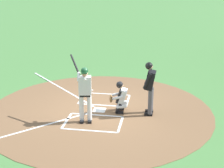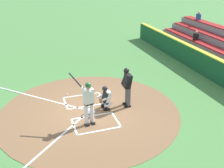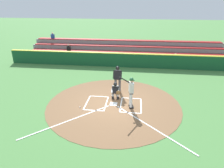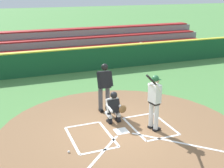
# 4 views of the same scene
# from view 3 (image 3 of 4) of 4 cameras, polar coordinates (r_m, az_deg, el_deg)

# --- Properties ---
(ground_plane) EXTENTS (120.00, 120.00, 0.00)m
(ground_plane) POSITION_cam_3_polar(r_m,az_deg,el_deg) (12.16, 0.45, -5.77)
(ground_plane) COLOR #4C8442
(dirt_circle) EXTENTS (8.00, 8.00, 0.01)m
(dirt_circle) POSITION_cam_3_polar(r_m,az_deg,el_deg) (12.16, 0.45, -5.74)
(dirt_circle) COLOR brown
(dirt_circle) RESTS_ON ground
(home_plate_and_chalk) EXTENTS (7.93, 4.91, 0.01)m
(home_plate_and_chalk) POSITION_cam_3_polar(r_m,az_deg,el_deg) (11.40, -0.08, -7.80)
(home_plate_and_chalk) COLOR white
(home_plate_and_chalk) RESTS_ON dirt_circle
(batter) EXTENTS (0.86, 0.85, 2.13)m
(batter) POSITION_cam_3_polar(r_m,az_deg,el_deg) (11.37, 5.43, -1.81)
(batter) COLOR white
(batter) RESTS_ON ground
(catcher) EXTENTS (0.61, 0.61, 1.13)m
(catcher) POSITION_cam_3_polar(r_m,az_deg,el_deg) (12.56, 1.00, -1.80)
(catcher) COLOR black
(catcher) RESTS_ON ground
(plate_umpire) EXTENTS (0.59, 0.42, 1.86)m
(plate_umpire) POSITION_cam_3_polar(r_m,az_deg,el_deg) (13.31, 1.60, 1.92)
(plate_umpire) COLOR #4C4C51
(plate_umpire) RESTS_ON ground
(baseball) EXTENTS (0.07, 0.07, 0.07)m
(baseball) POSITION_cam_3_polar(r_m,az_deg,el_deg) (11.92, -9.14, -6.52)
(baseball) COLOR white
(baseball) RESTS_ON ground
(backstop_wall) EXTENTS (22.00, 0.36, 1.31)m
(backstop_wall) POSITION_cam_3_polar(r_m,az_deg,el_deg) (18.88, 3.17, 6.86)
(backstop_wall) COLOR #19512D
(backstop_wall) RESTS_ON ground
(bleacher_stand) EXTENTS (20.00, 3.40, 2.55)m
(bleacher_stand) POSITION_cam_3_polar(r_m,az_deg,el_deg) (21.47, 3.70, 8.95)
(bleacher_stand) COLOR gray
(bleacher_stand) RESTS_ON ground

